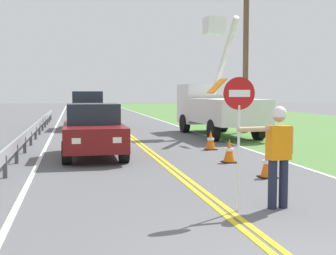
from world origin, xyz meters
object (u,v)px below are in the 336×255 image
Objects in this scene: utility_bucket_truck at (216,106)px; traffic_cone_tail at (211,140)px; flagger_worker at (278,150)px; utility_pole_near at (246,53)px; traffic_cone_lead at (268,164)px; oncoming_suv_second at (88,110)px; oncoming_sedan_nearest at (93,131)px; traffic_cone_mid at (229,151)px; stop_sign_paddle at (239,113)px.

utility_bucket_truck is 5.72m from traffic_cone_tail.
utility_pole_near reaches higher than flagger_worker.
utility_bucket_truck reaches higher than traffic_cone_lead.
traffic_cone_tail is at bearing 87.68° from traffic_cone_lead.
utility_pole_near is (7.70, -4.37, 2.96)m from oncoming_suv_second.
traffic_cone_lead is 5.42m from traffic_cone_tail.
utility_pole_near is (7.90, 7.25, 3.18)m from oncoming_sedan_nearest.
flagger_worker is at bearing -100.04° from traffic_cone_mid.
oncoming_suv_second reaches higher than traffic_cone_mid.
oncoming_suv_second is at bearing 105.04° from traffic_cone_mid.
oncoming_suv_second is 6.69× the size of traffic_cone_mid.
flagger_worker is at bearing -109.03° from utility_pole_near.
oncoming_sedan_nearest is 11.63m from oncoming_suv_second.
flagger_worker is 0.39× the size of oncoming_suv_second.
oncoming_suv_second is 14.07m from traffic_cone_mid.
utility_pole_near is at bearing 71.36° from traffic_cone_lead.
traffic_cone_lead is (-2.08, -10.72, -1.08)m from utility_bucket_truck.
stop_sign_paddle is at bearing -73.30° from oncoming_sedan_nearest.
utility_bucket_truck is at bearing 75.09° from traffic_cone_mid.
oncoming_sedan_nearest is at bearing -133.75° from utility_bucket_truck.
oncoming_suv_second is at bearing 137.85° from utility_bucket_truck.
flagger_worker is 15.53m from utility_pole_near.
traffic_cone_tail is (0.22, 5.42, 0.00)m from traffic_cone_lead.
traffic_cone_mid is (1.69, 5.28, -1.37)m from stop_sign_paddle.
traffic_cone_mid is (-0.12, 2.44, 0.00)m from traffic_cone_lead.
oncoming_sedan_nearest is at bearing 106.70° from stop_sign_paddle.
oncoming_sedan_nearest is 4.35m from traffic_cone_mid.
traffic_cone_mid is 2.99m from traffic_cone_tail.
utility_bucket_truck is 1.68× the size of oncoming_sedan_nearest.
utility_pole_near reaches higher than traffic_cone_lead.
utility_pole_near is at bearing 66.24° from traffic_cone_mid.
flagger_worker is at bearing -98.78° from traffic_cone_tail.
utility_pole_near reaches higher than stop_sign_paddle.
traffic_cone_tail is (2.03, 8.25, -1.37)m from stop_sign_paddle.
stop_sign_paddle is at bearing -174.89° from flagger_worker.
stop_sign_paddle is at bearing -84.07° from oncoming_suv_second.
utility_bucket_truck is 9.86× the size of traffic_cone_tail.
traffic_cone_mid is at bearing 79.96° from flagger_worker.
oncoming_suv_second is at bearing 150.40° from utility_pole_near.
oncoming_sedan_nearest is at bearing 153.24° from traffic_cone_mid.
stop_sign_paddle is (-0.77, -0.07, 0.66)m from flagger_worker.
traffic_cone_lead and traffic_cone_tail have the same top height.
oncoming_suv_second is at bearing 98.25° from flagger_worker.
stop_sign_paddle reaches higher than traffic_cone_tail.
stop_sign_paddle is at bearing -107.74° from traffic_cone_mid.
traffic_cone_mid is (-4.05, -9.20, -3.68)m from utility_pole_near.
traffic_cone_mid is at bearing -113.76° from utility_pole_near.
stop_sign_paddle is at bearing -106.02° from utility_bucket_truck.
flagger_worker is at bearing -81.75° from oncoming_suv_second.
traffic_cone_lead is 2.45m from traffic_cone_mid.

